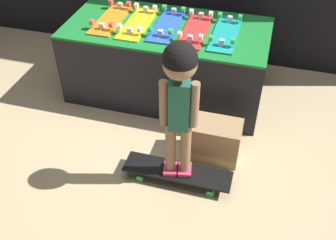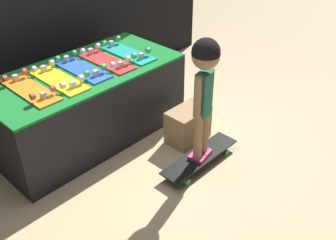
{
  "view_description": "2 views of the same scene",
  "coord_description": "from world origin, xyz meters",
  "views": [
    {
      "loc": [
        0.83,
        -2.42,
        2.23
      ],
      "look_at": [
        0.23,
        -0.3,
        0.35
      ],
      "focal_mm": 42.0,
      "sensor_mm": 36.0,
      "label": 1
    },
    {
      "loc": [
        -1.72,
        -2.14,
        2.17
      ],
      "look_at": [
        0.24,
        -0.29,
        0.41
      ],
      "focal_mm": 42.0,
      "sensor_mm": 36.0,
      "label": 2
    }
  ],
  "objects": [
    {
      "name": "skateboard_teal_on_rack",
      "position": [
        0.5,
        0.5,
        0.69
      ],
      "size": [
        0.2,
        0.63,
        0.09
      ],
      "color": "teal",
      "rests_on": "display_rack"
    },
    {
      "name": "ground_plane",
      "position": [
        0.0,
        0.0,
        0.0
      ],
      "size": [
        16.0,
        16.0,
        0.0
      ],
      "primitive_type": "plane",
      "color": "tan"
    },
    {
      "name": "storage_box",
      "position": [
        0.58,
        -0.22,
        0.16
      ],
      "size": [
        0.39,
        0.25,
        0.32
      ],
      "color": "#A37F56",
      "rests_on": "ground_plane"
    },
    {
      "name": "display_rack",
      "position": [
        0.0,
        0.51,
        0.34
      ],
      "size": [
        1.73,
        0.85,
        0.67
      ],
      "color": "black",
      "rests_on": "ground_plane"
    },
    {
      "name": "child",
      "position": [
        0.37,
        -0.54,
        0.83
      ],
      "size": [
        0.25,
        0.21,
        1.05
      ],
      "rotation": [
        0.0,
        0.0,
        0.19
      ],
      "color": "#E03D6B",
      "rests_on": "skateboard_on_floor"
    },
    {
      "name": "skateboard_blue_on_rack",
      "position": [
        0.0,
        0.52,
        0.69
      ],
      "size": [
        0.2,
        0.63,
        0.09
      ],
      "color": "blue",
      "rests_on": "display_rack"
    },
    {
      "name": "skateboard_on_floor",
      "position": [
        0.37,
        -0.54,
        0.08
      ],
      "size": [
        0.79,
        0.2,
        0.09
      ],
      "color": "black",
      "rests_on": "ground_plane"
    },
    {
      "name": "skateboard_yellow_on_rack",
      "position": [
        -0.25,
        0.49,
        0.69
      ],
      "size": [
        0.2,
        0.63,
        0.09
      ],
      "color": "yellow",
      "rests_on": "display_rack"
    },
    {
      "name": "skateboard_orange_on_rack",
      "position": [
        -0.5,
        0.51,
        0.69
      ],
      "size": [
        0.2,
        0.63,
        0.09
      ],
      "color": "orange",
      "rests_on": "display_rack"
    },
    {
      "name": "skateboard_red_on_rack",
      "position": [
        0.25,
        0.5,
        0.69
      ],
      "size": [
        0.2,
        0.63,
        0.09
      ],
      "color": "red",
      "rests_on": "display_rack"
    }
  ]
}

